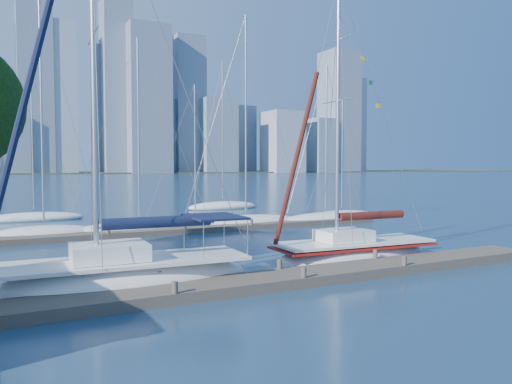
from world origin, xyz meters
TOP-DOWN VIEW (x-y plane):
  - ground at (0.00, 0.00)m, footprint 700.00×700.00m
  - near_dock at (0.00, 0.00)m, footprint 26.00×2.00m
  - far_dock at (2.00, 16.00)m, footprint 30.00×1.80m
  - far_shore at (0.00, 320.00)m, footprint 800.00×100.00m
  - sailboat_navy at (-5.85, 2.02)m, footprint 9.62×3.53m
  - sailboat_maroon at (5.00, 2.44)m, footprint 8.56×3.22m
  - bg_boat_0 at (-7.51, 17.66)m, footprint 7.20×4.23m
  - bg_boat_1 at (-1.46, 17.49)m, footprint 9.64×5.44m
  - bg_boat_2 at (3.20, 19.07)m, footprint 7.51×2.48m
  - bg_boat_3 at (6.68, 17.47)m, footprint 9.57×4.11m
  - bg_boat_4 at (13.60, 16.82)m, footprint 8.44×3.60m
  - bg_boat_5 at (16.71, 18.79)m, footprint 7.16×2.22m
  - bg_boat_6 at (-7.40, 28.90)m, footprint 8.11×5.02m
  - bg_boat_7 at (11.17, 32.09)m, footprint 8.12×4.48m
  - skyline at (20.37, 290.39)m, footprint 502.86×51.31m

SIDE VIEW (x-z plane):
  - ground at x=0.00m, z-range 0.00..0.00m
  - far_shore at x=0.00m, z-range -0.75..0.75m
  - far_dock at x=2.00m, z-range 0.00..0.36m
  - near_dock at x=0.00m, z-range 0.00..0.40m
  - bg_boat_5 at x=16.71m, z-range -5.07..5.52m
  - bg_boat_2 at x=3.20m, z-range -5.26..5.71m
  - bg_boat_6 at x=-7.40m, z-range -5.98..6.47m
  - bg_boat_4 at x=13.60m, z-range -6.27..6.81m
  - bg_boat_1 at x=-1.46m, z-range -6.52..7.07m
  - bg_boat_3 at x=6.68m, z-range -7.81..8.42m
  - bg_boat_7 at x=11.17m, z-range -7.66..8.28m
  - bg_boat_0 at x=-7.51m, z-range -7.40..8.01m
  - sailboat_maroon at x=5.00m, z-range -5.74..7.86m
  - sailboat_navy at x=-5.85m, z-range -6.97..9.42m
  - skyline at x=20.37m, z-range -16.33..88.44m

